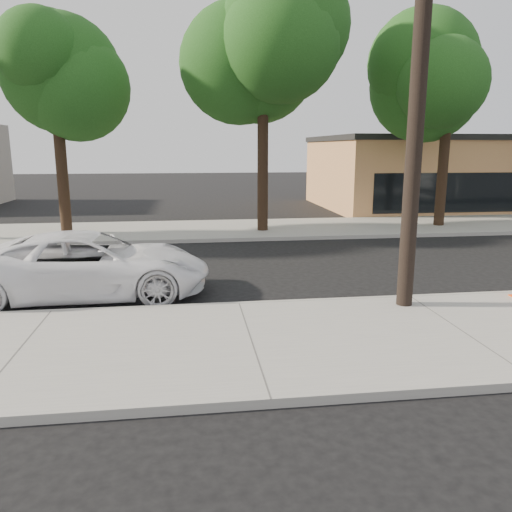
# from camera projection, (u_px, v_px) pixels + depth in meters

# --- Properties ---
(ground) EXTENTS (120.00, 120.00, 0.00)m
(ground) POSITION_uv_depth(u_px,v_px,m) (231.00, 284.00, 13.17)
(ground) COLOR black
(ground) RESTS_ON ground
(near_sidewalk) EXTENTS (90.00, 4.40, 0.15)m
(near_sidewalk) POSITION_uv_depth(u_px,v_px,m) (251.00, 343.00, 8.99)
(near_sidewalk) COLOR gray
(near_sidewalk) RESTS_ON ground
(far_sidewalk) EXTENTS (90.00, 5.00, 0.15)m
(far_sidewalk) POSITION_uv_depth(u_px,v_px,m) (214.00, 230.00, 21.39)
(far_sidewalk) COLOR gray
(far_sidewalk) RESTS_ON ground
(curb_near) EXTENTS (90.00, 0.12, 0.16)m
(curb_near) POSITION_uv_depth(u_px,v_px,m) (239.00, 306.00, 11.12)
(curb_near) COLOR #9E9B93
(curb_near) RESTS_ON ground
(building_main) EXTENTS (18.00, 10.00, 4.00)m
(building_main) POSITION_uv_depth(u_px,v_px,m) (470.00, 173.00, 30.33)
(building_main) COLOR tan
(building_main) RESTS_ON ground
(utility_pole) EXTENTS (1.40, 0.34, 9.00)m
(utility_pole) POSITION_uv_depth(u_px,v_px,m) (418.00, 88.00, 10.03)
(utility_pole) COLOR black
(utility_pole) RESTS_ON near_sidewalk
(tree_b) EXTENTS (4.34, 4.20, 8.45)m
(tree_b) POSITION_uv_depth(u_px,v_px,m) (59.00, 77.00, 18.91)
(tree_b) COLOR black
(tree_b) RESTS_ON far_sidewalk
(tree_c) EXTENTS (4.96, 4.80, 9.55)m
(tree_c) POSITION_uv_depth(u_px,v_px,m) (269.00, 59.00, 19.39)
(tree_c) COLOR black
(tree_c) RESTS_ON far_sidewalk
(tree_d) EXTENTS (4.50, 4.35, 8.75)m
(tree_d) POSITION_uv_depth(u_px,v_px,m) (456.00, 78.00, 20.85)
(tree_d) COLOR black
(tree_d) RESTS_ON far_sidewalk
(police_cruiser) EXTENTS (5.72, 2.74, 1.57)m
(police_cruiser) POSITION_uv_depth(u_px,v_px,m) (90.00, 265.00, 11.93)
(police_cruiser) COLOR white
(police_cruiser) RESTS_ON ground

